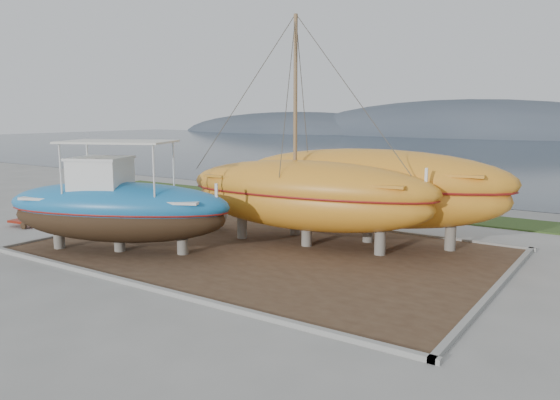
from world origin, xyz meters
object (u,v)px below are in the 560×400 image
Objects in this scene: orange_bare_hull at (369,197)px; red_trailer at (26,223)px; orange_sailboat at (307,133)px; blue_caique at (117,197)px; white_dinghy at (190,215)px.

red_trailer is (-15.66, -6.30, -1.86)m from orange_bare_hull.
orange_sailboat is 0.92× the size of orange_bare_hull.
red_trailer is (-8.02, 0.80, -2.13)m from blue_caique.
orange_bare_hull is (8.46, 2.14, 1.33)m from white_dinghy.
orange_sailboat is 4.85× the size of red_trailer.
white_dinghy is at bearing 22.08° from red_trailer.
white_dinghy is 0.35× the size of orange_bare_hull.
white_dinghy reaches higher than red_trailer.
blue_caique is at bearing -96.63° from white_dinghy.
orange_bare_hull is at bearing 18.99° from blue_caique.
blue_caique is 2.21× the size of white_dinghy.
white_dinghy is (-0.83, 4.96, -1.60)m from blue_caique.
orange_bare_hull is at bearing 42.29° from orange_sailboat.
blue_caique is 0.84× the size of orange_sailboat.
white_dinghy is at bearing -174.86° from orange_bare_hull.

